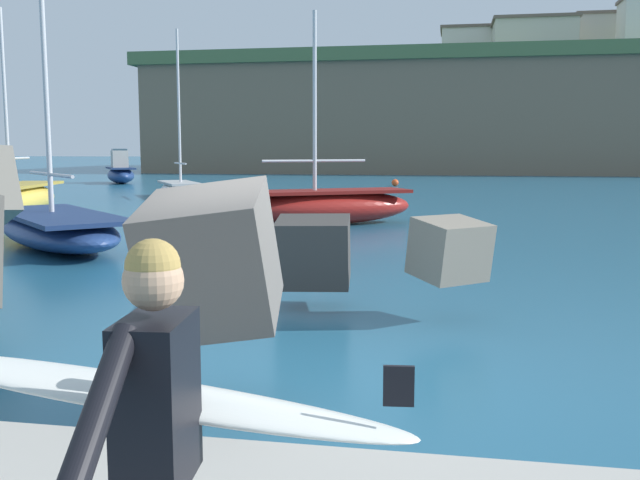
# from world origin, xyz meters

# --- Properties ---
(ground_plane) EXTENTS (400.00, 400.00, 0.00)m
(ground_plane) POSITION_xyz_m (0.00, 0.00, 0.00)
(ground_plane) COLOR #235B7A
(breakwater_jetty) EXTENTS (32.67, 6.31, 3.21)m
(breakwater_jetty) POSITION_xyz_m (-2.22, 1.40, 1.26)
(breakwater_jetty) COLOR gray
(breakwater_jetty) RESTS_ON ground
(surfer_with_board) EXTENTS (2.12, 1.24, 1.78)m
(surfer_with_board) POSITION_xyz_m (0.53, -4.14, 1.28)
(surfer_with_board) COLOR black
(surfer_with_board) RESTS_ON walkway_path
(boat_near_left) EXTENTS (2.94, 6.29, 6.92)m
(boat_near_left) POSITION_xyz_m (-13.14, 15.58, 0.61)
(boat_near_left) COLOR #EAC64C
(boat_near_left) RESTS_ON ground
(boat_near_centre) EXTENTS (5.63, 4.27, 6.38)m
(boat_near_centre) POSITION_xyz_m (-2.11, 14.89, 0.59)
(boat_near_centre) COLOR maroon
(boat_near_centre) RESTS_ON ground
(boat_near_right) EXTENTS (3.97, 4.94, 2.33)m
(boat_near_right) POSITION_xyz_m (-20.35, 38.31, 0.75)
(boat_near_right) COLOR navy
(boat_near_right) RESTS_ON ground
(boat_mid_left) EXTENTS (5.83, 5.76, 7.14)m
(boat_mid_left) POSITION_xyz_m (-7.45, 8.61, 0.47)
(boat_mid_left) COLOR navy
(boat_mid_left) RESTS_ON ground
(boat_mid_centre) EXTENTS (3.80, 4.80, 7.81)m
(boat_mid_centre) POSITION_xyz_m (-11.14, 25.62, 0.47)
(boat_mid_centre) COLOR white
(boat_mid_centre) RESTS_ON ground
(mooring_buoy_inner) EXTENTS (0.44, 0.44, 0.44)m
(mooring_buoy_inner) POSITION_xyz_m (-1.77, 37.96, 0.22)
(mooring_buoy_inner) COLOR #E54C1E
(mooring_buoy_inner) RESTS_ON ground
(headland_bluff) EXTENTS (88.50, 34.47, 11.30)m
(headland_bluff) POSITION_xyz_m (15.99, 73.89, 5.67)
(headland_bluff) COLOR #756651
(headland_bluff) RESTS_ON ground
(station_building_west) EXTENTS (8.18, 6.34, 4.23)m
(station_building_west) POSITION_xyz_m (4.33, 75.90, 13.43)
(station_building_west) COLOR silver
(station_building_west) RESTS_ON headland_bluff
(station_building_central) EXTENTS (8.34, 7.76, 4.05)m
(station_building_central) POSITION_xyz_m (9.66, 70.83, 13.34)
(station_building_central) COLOR beige
(station_building_central) RESTS_ON headland_bluff
(station_building_east) EXTENTS (4.36, 4.83, 4.65)m
(station_building_east) POSITION_xyz_m (15.87, 72.03, 13.64)
(station_building_east) COLOR #B2ADA3
(station_building_east) RESTS_ON headland_bluff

